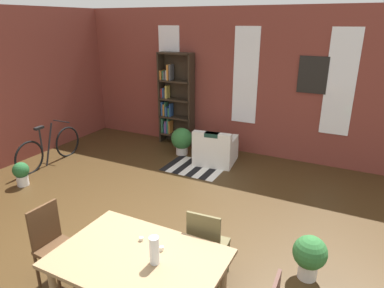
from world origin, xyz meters
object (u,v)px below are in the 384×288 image
at_px(potted_plant_by_shelf, 182,140).
at_px(potted_plant_window, 21,173).
at_px(bicycle_second, 49,148).
at_px(potted_plant_corner, 310,255).
at_px(bookshelf_tall, 174,100).
at_px(dining_chair_head_left, 53,243).
at_px(armchair_white, 215,150).
at_px(dining_chair_far_right, 207,244).
at_px(dining_table, 139,264).
at_px(vase_on_table, 154,250).

distance_m(potted_plant_by_shelf, potted_plant_window, 3.28).
xyz_separation_m(bicycle_second, potted_plant_corner, (5.42, -1.06, -0.02)).
bearing_deg(potted_plant_corner, bookshelf_tall, 137.61).
height_order(potted_plant_by_shelf, potted_plant_window, potted_plant_by_shelf).
xyz_separation_m(potted_plant_corner, potted_plant_window, (-5.07, 0.11, -0.07)).
distance_m(dining_chair_head_left, potted_plant_by_shelf, 4.22).
bearing_deg(armchair_white, bicycle_second, -152.01).
distance_m(dining_chair_far_right, potted_plant_corner, 1.21).
height_order(bicycle_second, potted_plant_window, bicycle_second).
relative_size(bicycle_second, potted_plant_window, 3.81).
relative_size(dining_chair_head_left, armchair_white, 1.06).
height_order(bicycle_second, potted_plant_corner, bicycle_second).
xyz_separation_m(armchair_white, bicycle_second, (-3.07, -1.63, 0.06)).
bearing_deg(dining_chair_head_left, potted_plant_by_shelf, 98.68).
bearing_deg(potted_plant_window, potted_plant_by_shelf, 55.49).
distance_m(armchair_white, bicycle_second, 3.48).
bearing_deg(dining_table, armchair_white, 103.11).
relative_size(bookshelf_tall, potted_plant_by_shelf, 3.57).
bearing_deg(potted_plant_window, vase_on_table, -20.84).
relative_size(dining_chair_head_left, potted_plant_window, 2.12).
distance_m(dining_chair_far_right, potted_plant_by_shelf, 4.05).
bearing_deg(vase_on_table, potted_plant_corner, 48.33).
height_order(bicycle_second, potted_plant_by_shelf, bicycle_second).
distance_m(dining_table, bicycle_second, 4.70).
bearing_deg(armchair_white, dining_chair_far_right, -68.29).
xyz_separation_m(bicycle_second, potted_plant_window, (0.34, -0.96, -0.09)).
xyz_separation_m(dining_chair_far_right, armchair_white, (-1.31, 3.29, -0.23)).
distance_m(armchair_white, potted_plant_corner, 3.57).
bearing_deg(dining_chair_head_left, dining_chair_far_right, 26.22).
bearing_deg(bicycle_second, vase_on_table, -30.01).
xyz_separation_m(dining_table, armchair_white, (-0.95, 4.06, -0.39)).
xyz_separation_m(dining_table, dining_chair_far_right, (0.37, 0.76, -0.15)).
xyz_separation_m(vase_on_table, potted_plant_by_shelf, (-2.00, 4.17, -0.54)).
height_order(dining_chair_head_left, bookshelf_tall, bookshelf_tall).
bearing_deg(bookshelf_tall, bicycle_second, -125.35).
xyz_separation_m(dining_chair_far_right, bookshelf_tall, (-2.71, 4.02, 0.56)).
xyz_separation_m(dining_chair_far_right, potted_plant_by_shelf, (-2.18, 3.41, -0.17)).
bearing_deg(potted_plant_window, potted_plant_corner, -1.20).
distance_m(dining_chair_head_left, potted_plant_window, 2.90).
bearing_deg(dining_chair_far_right, armchair_white, 111.71).
bearing_deg(dining_chair_head_left, potted_plant_window, 149.58).
xyz_separation_m(dining_chair_head_left, potted_plant_window, (-2.49, 1.46, -0.26)).
relative_size(dining_chair_far_right, potted_plant_corner, 1.73).
distance_m(bicycle_second, potted_plant_window, 1.02).
bearing_deg(vase_on_table, dining_chair_head_left, 179.83).
relative_size(dining_chair_far_right, potted_plant_window, 2.12).
relative_size(dining_table, potted_plant_corner, 2.93).
height_order(armchair_white, potted_plant_by_shelf, armchair_white).
xyz_separation_m(bookshelf_tall, potted_plant_window, (-1.33, -3.31, -0.83)).
height_order(armchair_white, potted_plant_window, armchair_white).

